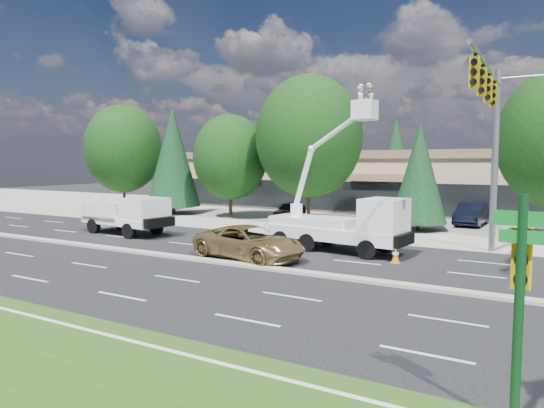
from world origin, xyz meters
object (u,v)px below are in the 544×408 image
Objects in this scene: bucket_truck at (344,218)px; minivan at (249,242)px; street_sign_pole at (520,287)px; utility_pickup at (130,219)px; signal_mast at (492,128)px.

minivan is (-3.19, -3.85, -0.97)m from bucket_truck.
bucket_truck reaches higher than street_sign_pole.
utility_pickup is 13.78m from bucket_truck.
signal_mast is 2.54× the size of street_sign_pole.
street_sign_pole is 0.72× the size of minivan.
utility_pickup reaches higher than minivan.
utility_pickup is 10.87m from minivan.
bucket_truck is 1.49× the size of minivan.
utility_pickup is at bearing -167.85° from bucket_truck.
signal_mast is 1.59× the size of utility_pickup.
signal_mast is at bearing 21.93° from bucket_truck.
bucket_truck reaches higher than minivan.
street_sign_pole is 25.57m from utility_pickup.
street_sign_pole is 0.48× the size of bucket_truck.
minivan is (-9.69, -5.53, -5.28)m from signal_mast.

